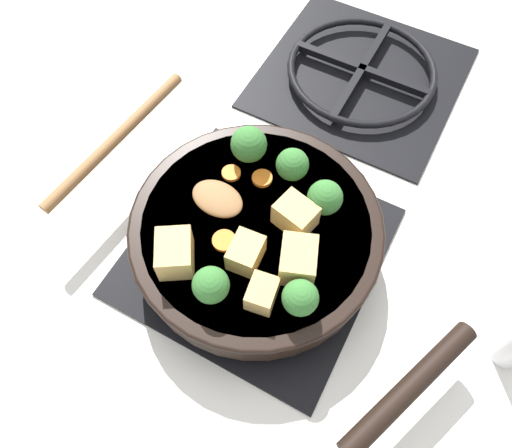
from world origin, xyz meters
TOP-DOWN VIEW (x-y plane):
  - ground_plane at (0.00, 0.00)m, footprint 2.40×2.40m
  - front_burner_grate at (0.00, 0.00)m, footprint 0.31×0.31m
  - rear_burner_grate at (0.00, 0.36)m, footprint 0.31×0.31m
  - skillet_pan at (0.00, -0.00)m, footprint 0.43×0.34m
  - wooden_spoon at (-0.15, 0.01)m, footprint 0.22×0.26m
  - tofu_cube_center_large at (-0.06, -0.09)m, footprint 0.06×0.06m
  - tofu_cube_near_handle at (0.04, 0.02)m, footprint 0.05×0.05m
  - tofu_cube_east_chunk at (0.01, -0.05)m, footprint 0.04×0.04m
  - tofu_cube_west_chunk at (0.07, -0.03)m, footprint 0.05×0.06m
  - tofu_cube_back_piece at (0.05, -0.08)m, footprint 0.04×0.04m
  - broccoli_floret_near_spoon at (0.06, 0.06)m, footprint 0.04×0.04m
  - broccoli_floret_center_top at (0.01, 0.08)m, footprint 0.04×0.04m
  - broccoli_floret_east_rim at (-0.00, -0.10)m, footprint 0.04×0.04m
  - broccoli_floret_west_rim at (-0.05, 0.08)m, footprint 0.05×0.05m
  - broccoli_floret_north_edge at (0.09, -0.07)m, footprint 0.04×0.04m
  - carrot_slice_orange_thin at (-0.06, 0.05)m, footprint 0.02×0.02m
  - carrot_slice_near_center at (-0.02, 0.06)m, footprint 0.03×0.03m
  - carrot_slice_edge_slice at (-0.02, -0.04)m, footprint 0.03×0.03m

SIDE VIEW (x-z plane):
  - ground_plane at x=0.00m, z-range 0.00..0.00m
  - front_burner_grate at x=0.00m, z-range 0.00..0.03m
  - rear_burner_grate at x=0.00m, z-range 0.00..0.03m
  - skillet_pan at x=0.00m, z-range 0.03..0.08m
  - carrot_slice_orange_thin at x=-0.06m, z-range 0.08..0.08m
  - carrot_slice_near_center at x=-0.02m, z-range 0.08..0.08m
  - carrot_slice_edge_slice at x=-0.02m, z-range 0.08..0.08m
  - wooden_spoon at x=-0.15m, z-range 0.08..0.09m
  - tofu_cube_back_piece at x=0.05m, z-range 0.08..0.11m
  - tofu_cube_east_chunk at x=0.01m, z-range 0.08..0.11m
  - tofu_cube_near_handle at x=0.04m, z-range 0.08..0.11m
  - tofu_cube_west_chunk at x=0.07m, z-range 0.08..0.12m
  - tofu_cube_center_large at x=-0.06m, z-range 0.08..0.12m
  - broccoli_floret_north_edge at x=0.09m, z-range 0.08..0.13m
  - broccoli_floret_center_top at x=0.01m, z-range 0.08..0.13m
  - broccoli_floret_east_rim at x=0.00m, z-range 0.08..0.13m
  - broccoli_floret_near_spoon at x=0.06m, z-range 0.08..0.13m
  - broccoli_floret_west_rim at x=-0.05m, z-range 0.08..0.13m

